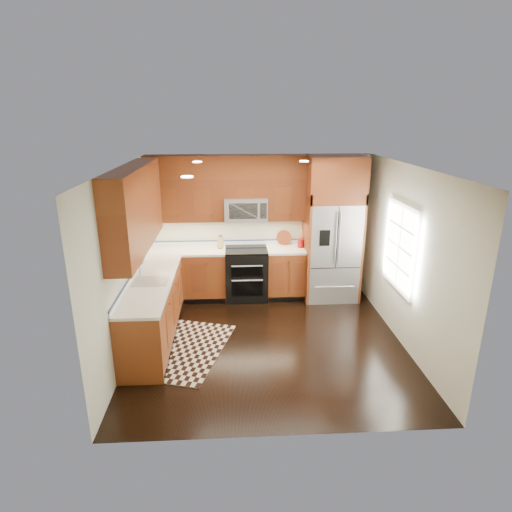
{
  "coord_description": "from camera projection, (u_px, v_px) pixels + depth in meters",
  "views": [
    {
      "loc": [
        -0.51,
        -5.7,
        3.26
      ],
      "look_at": [
        -0.14,
        0.6,
        1.17
      ],
      "focal_mm": 30.0,
      "sensor_mm": 36.0,
      "label": 1
    }
  ],
  "objects": [
    {
      "name": "sink_faucet",
      "position": [
        149.0,
        277.0,
        6.26
      ],
      "size": [
        0.54,
        0.44,
        0.37
      ],
      "color": "#B2B2B7",
      "rests_on": "countertop"
    },
    {
      "name": "countertop",
      "position": [
        197.0,
        263.0,
        7.06
      ],
      "size": [
        2.86,
        3.01,
        0.04
      ],
      "color": "white",
      "rests_on": "base_cabinets"
    },
    {
      "name": "wall_left",
      "position": [
        125.0,
        263.0,
        5.93
      ],
      "size": [
        0.02,
        4.0,
        2.6
      ],
      "primitive_type": "cube",
      "color": "beige",
      "rests_on": "ground"
    },
    {
      "name": "microwave",
      "position": [
        246.0,
        209.0,
        7.62
      ],
      "size": [
        0.76,
        0.4,
        0.42
      ],
      "color": "#B2B2B7",
      "rests_on": "ground"
    },
    {
      "name": "cutting_board",
      "position": [
        284.0,
        244.0,
        8.02
      ],
      "size": [
        0.35,
        0.35,
        0.02
      ],
      "primitive_type": "cylinder",
      "rotation": [
        0.0,
        0.0,
        -0.29
      ],
      "color": "brown",
      "rests_on": "countertop"
    },
    {
      "name": "utensil_crock",
      "position": [
        301.0,
        241.0,
        7.81
      ],
      "size": [
        0.13,
        0.13,
        0.34
      ],
      "color": "maroon",
      "rests_on": "countertop"
    },
    {
      "name": "base_cabinets",
      "position": [
        189.0,
        292.0,
        7.09
      ],
      "size": [
        2.85,
        3.0,
        0.9
      ],
      "color": "brown",
      "rests_on": "ground"
    },
    {
      "name": "rug",
      "position": [
        186.0,
        349.0,
        6.23
      ],
      "size": [
        1.45,
        1.91,
        0.01
      ],
      "primitive_type": "cube",
      "rotation": [
        0.0,
        0.0,
        -0.29
      ],
      "color": "black",
      "rests_on": "ground"
    },
    {
      "name": "knife_block",
      "position": [
        221.0,
        243.0,
        7.78
      ],
      "size": [
        0.11,
        0.14,
        0.25
      ],
      "color": "tan",
      "rests_on": "countertop"
    },
    {
      "name": "upper_cabinets",
      "position": [
        191.0,
        196.0,
        6.78
      ],
      "size": [
        2.85,
        3.0,
        1.15
      ],
      "color": "brown",
      "rests_on": "ground"
    },
    {
      "name": "ground",
      "position": [
        267.0,
        341.0,
        6.45
      ],
      "size": [
        4.0,
        4.0,
        0.0
      ],
      "primitive_type": "plane",
      "color": "black",
      "rests_on": "ground"
    },
    {
      "name": "range",
      "position": [
        246.0,
        274.0,
        7.87
      ],
      "size": [
        0.76,
        0.67,
        0.95
      ],
      "color": "black",
      "rests_on": "ground"
    },
    {
      "name": "wall_back",
      "position": [
        259.0,
        225.0,
        7.94
      ],
      "size": [
        4.0,
        0.02,
        2.6
      ],
      "primitive_type": "cube",
      "color": "beige",
      "rests_on": "ground"
    },
    {
      "name": "wall_right",
      "position": [
        406.0,
        258.0,
        6.16
      ],
      "size": [
        0.02,
        4.0,
        2.6
      ],
      "primitive_type": "cube",
      "color": "beige",
      "rests_on": "ground"
    },
    {
      "name": "refrigerator",
      "position": [
        333.0,
        229.0,
        7.66
      ],
      "size": [
        0.98,
        0.75,
        2.6
      ],
      "color": "#B2B2B7",
      "rests_on": "ground"
    },
    {
      "name": "window",
      "position": [
        400.0,
        247.0,
        6.31
      ],
      "size": [
        0.04,
        1.1,
        1.3
      ],
      "color": "white",
      "rests_on": "ground"
    }
  ]
}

